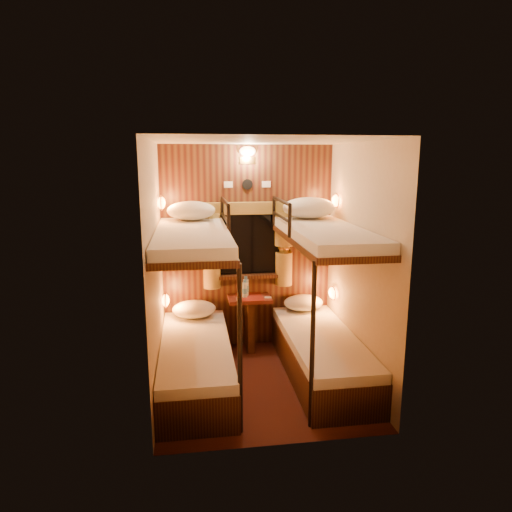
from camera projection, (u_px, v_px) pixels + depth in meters
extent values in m
plane|color=black|center=(261.00, 382.00, 4.66)|extent=(2.10, 2.10, 0.00)
plane|color=silver|center=(261.00, 141.00, 4.16)|extent=(2.10, 2.10, 0.00)
plane|color=#C6B293|center=(247.00, 248.00, 5.42)|extent=(2.40, 0.00, 2.40)
plane|color=#C6B293|center=(283.00, 301.00, 3.39)|extent=(2.40, 0.00, 2.40)
plane|color=#C6B293|center=(156.00, 272.00, 4.27)|extent=(0.00, 2.40, 2.40)
plane|color=#C6B293|center=(360.00, 265.00, 4.55)|extent=(0.00, 2.40, 2.40)
cube|color=black|center=(247.00, 248.00, 5.41)|extent=(2.00, 0.03, 2.40)
cube|color=black|center=(196.00, 368.00, 4.60)|extent=(0.70, 1.90, 0.35)
cube|color=silver|center=(195.00, 347.00, 4.55)|extent=(0.68, 1.88, 0.10)
cube|color=black|center=(192.00, 243.00, 4.33)|extent=(0.70, 1.90, 0.06)
cube|color=silver|center=(192.00, 235.00, 4.32)|extent=(0.68, 1.88, 0.10)
cylinder|color=black|center=(240.00, 351.00, 3.66)|extent=(0.04, 0.04, 1.45)
cylinder|color=black|center=(222.00, 212.00, 5.19)|extent=(0.04, 0.04, 0.32)
cylinder|color=black|center=(229.00, 222.00, 4.37)|extent=(0.04, 0.04, 0.32)
cylinder|color=black|center=(225.00, 202.00, 4.75)|extent=(0.04, 0.85, 0.04)
cylinder|color=black|center=(225.00, 218.00, 4.78)|extent=(0.03, 0.85, 0.03)
cube|color=black|center=(321.00, 360.00, 4.78)|extent=(0.70, 1.90, 0.35)
cube|color=silver|center=(321.00, 339.00, 4.73)|extent=(0.68, 1.88, 0.10)
cube|color=black|center=(325.00, 240.00, 4.52)|extent=(0.70, 1.90, 0.06)
cube|color=silver|center=(325.00, 232.00, 4.50)|extent=(0.68, 1.88, 0.10)
cylinder|color=black|center=(312.00, 347.00, 3.75)|extent=(0.04, 0.04, 1.45)
cylinder|color=black|center=(274.00, 211.00, 5.28)|extent=(0.04, 0.04, 0.32)
cylinder|color=black|center=(290.00, 221.00, 4.46)|extent=(0.04, 0.04, 0.32)
cylinder|color=black|center=(281.00, 201.00, 4.83)|extent=(0.04, 0.85, 0.04)
cylinder|color=black|center=(281.00, 217.00, 4.87)|extent=(0.03, 0.85, 0.03)
cube|color=black|center=(248.00, 244.00, 5.38)|extent=(0.98, 0.02, 0.78)
cube|color=black|center=(248.00, 244.00, 5.37)|extent=(0.90, 0.01, 0.70)
cube|color=black|center=(248.00, 276.00, 5.42)|extent=(1.00, 0.12, 0.04)
cube|color=olive|center=(248.00, 208.00, 5.26)|extent=(1.10, 0.06, 0.14)
cylinder|color=olive|center=(211.00, 231.00, 5.24)|extent=(0.22, 0.22, 0.40)
cylinder|color=olive|center=(211.00, 250.00, 5.29)|extent=(0.11, 0.11, 0.12)
cylinder|color=olive|center=(212.00, 271.00, 5.34)|extent=(0.20, 0.20, 0.40)
torus|color=#CB8A3B|center=(211.00, 250.00, 5.29)|extent=(0.14, 0.14, 0.02)
cylinder|color=olive|center=(284.00, 229.00, 5.36)|extent=(0.22, 0.22, 0.40)
cylinder|color=olive|center=(284.00, 248.00, 5.41)|extent=(0.11, 0.11, 0.12)
cylinder|color=olive|center=(284.00, 269.00, 5.46)|extent=(0.20, 0.20, 0.40)
torus|color=#CB8A3B|center=(284.00, 248.00, 5.41)|extent=(0.14, 0.14, 0.02)
cylinder|color=black|center=(247.00, 184.00, 5.23)|extent=(0.12, 0.02, 0.12)
cube|color=silver|center=(228.00, 185.00, 5.20)|extent=(0.10, 0.01, 0.07)
cube|color=silver|center=(266.00, 184.00, 5.26)|extent=(0.10, 0.01, 0.07)
cube|color=#CB8A3B|center=(247.00, 160.00, 5.18)|extent=(0.18, 0.01, 0.08)
ellipsoid|color=#FFCC8C|center=(248.00, 151.00, 5.14)|extent=(0.18, 0.09, 0.11)
ellipsoid|color=orange|center=(166.00, 300.00, 5.05)|extent=(0.08, 0.20, 0.13)
torus|color=#CB8A3B|center=(166.00, 300.00, 5.05)|extent=(0.02, 0.17, 0.17)
ellipsoid|color=orange|center=(161.00, 203.00, 4.83)|extent=(0.08, 0.20, 0.13)
torus|color=#CB8A3B|center=(161.00, 203.00, 4.83)|extent=(0.02, 0.17, 0.17)
ellipsoid|color=orange|center=(333.00, 293.00, 5.33)|extent=(0.08, 0.20, 0.13)
torus|color=#CB8A3B|center=(333.00, 293.00, 5.33)|extent=(0.02, 0.17, 0.17)
ellipsoid|color=orange|center=(336.00, 201.00, 5.10)|extent=(0.08, 0.20, 0.13)
torus|color=#CB8A3B|center=(336.00, 201.00, 5.10)|extent=(0.02, 0.17, 0.17)
cube|color=#581714|center=(250.00, 299.00, 5.35)|extent=(0.50, 0.34, 0.04)
cube|color=black|center=(250.00, 325.00, 5.42)|extent=(0.08, 0.30, 0.61)
cube|color=maroon|center=(250.00, 297.00, 5.34)|extent=(0.30, 0.34, 0.01)
cylinder|color=#99BFE5|center=(245.00, 290.00, 5.32)|extent=(0.06, 0.06, 0.18)
cylinder|color=#3E74BA|center=(245.00, 291.00, 5.32)|extent=(0.06, 0.06, 0.06)
cylinder|color=#3E74BA|center=(245.00, 281.00, 5.29)|extent=(0.03, 0.03, 0.03)
cylinder|color=#99BFE5|center=(246.00, 288.00, 5.37)|extent=(0.06, 0.06, 0.20)
cylinder|color=#3E74BA|center=(246.00, 288.00, 5.37)|extent=(0.07, 0.07, 0.07)
cylinder|color=#3E74BA|center=(246.00, 278.00, 5.34)|extent=(0.04, 0.04, 0.03)
cube|color=silver|center=(268.00, 297.00, 5.32)|extent=(0.09, 0.07, 0.01)
cube|color=silver|center=(259.00, 297.00, 5.36)|extent=(0.08, 0.06, 0.00)
ellipsoid|color=white|center=(194.00, 309.00, 5.21)|extent=(0.50, 0.36, 0.20)
ellipsoid|color=white|center=(303.00, 303.00, 5.46)|extent=(0.47, 0.34, 0.19)
ellipsoid|color=white|center=(191.00, 211.00, 4.92)|extent=(0.52, 0.37, 0.20)
ellipsoid|color=white|center=(309.00, 208.00, 5.07)|extent=(0.59, 0.42, 0.23)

